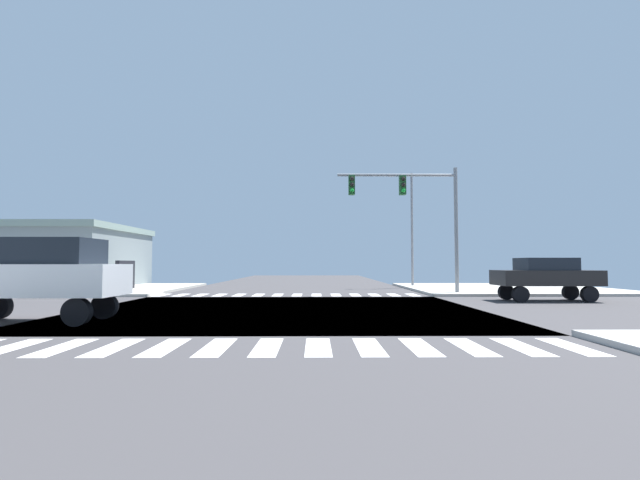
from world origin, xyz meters
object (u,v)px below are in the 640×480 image
traffic_signal_mast (410,201)px  sedan_crossing_2 (546,275)px  suv_farside_1 (36,272)px  bank_building (21,257)px  street_lamp (408,219)px

traffic_signal_mast → sedan_crossing_2: (5.09, -3.91, -3.82)m
traffic_signal_mast → suv_farside_1: (-12.82, -10.91, -3.55)m
traffic_signal_mast → bank_building: traffic_signal_mast is taller
street_lamp → suv_farside_1: bearing=-128.1°
bank_building → suv_farside_1: 21.25m
bank_building → suv_farside_1: bank_building is taller
traffic_signal_mast → street_lamp: street_lamp is taller
suv_farside_1 → sedan_crossing_2: 19.23m
sedan_crossing_2 → bank_building: bearing=-109.7°
traffic_signal_mast → street_lamp: 7.32m
bank_building → suv_farside_1: size_ratio=3.43×
street_lamp → traffic_signal_mast: bearing=-100.7°
traffic_signal_mast → bank_building: 25.70m
street_lamp → suv_farside_1: street_lamp is taller
bank_building → traffic_signal_mast: bearing=-15.3°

